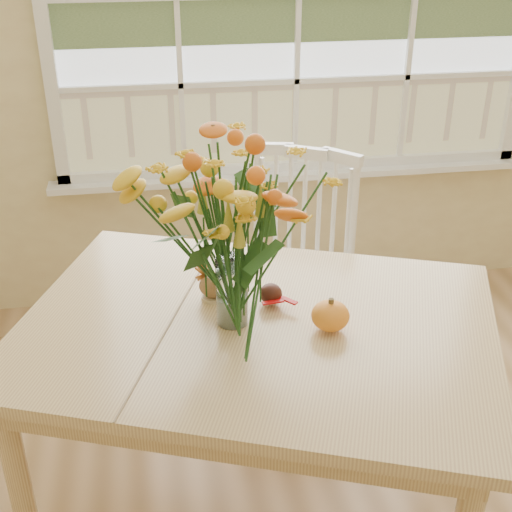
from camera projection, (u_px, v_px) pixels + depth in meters
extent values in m
cube|color=#D7C28A|center=(296.00, 36.00, 3.19)|extent=(4.00, 0.02, 2.70)
cube|color=white|center=(295.00, 174.00, 3.44)|extent=(2.42, 0.12, 0.03)
cube|color=tan|center=(257.00, 328.00, 2.11)|extent=(1.71, 1.47, 0.04)
cube|color=tan|center=(257.00, 346.00, 2.14)|extent=(1.56, 1.32, 0.10)
cylinder|color=tan|center=(21.00, 491.00, 2.03)|extent=(0.07, 0.07, 0.73)
cylinder|color=tan|center=(125.00, 332.00, 2.77)|extent=(0.07, 0.07, 0.73)
cylinder|color=tan|center=(445.00, 371.00, 2.54)|extent=(0.07, 0.07, 0.73)
cube|color=white|center=(290.00, 287.00, 2.87)|extent=(0.62, 0.62, 0.05)
cube|color=white|center=(304.00, 213.00, 2.89)|extent=(0.43, 0.26, 0.53)
cylinder|color=white|center=(236.00, 349.00, 2.90)|extent=(0.04, 0.04, 0.46)
cylinder|color=white|center=(263.00, 309.00, 3.18)|extent=(0.04, 0.04, 0.46)
cylinder|color=white|center=(318.00, 367.00, 2.79)|extent=(0.04, 0.04, 0.46)
cylinder|color=white|center=(338.00, 323.00, 3.07)|extent=(0.04, 0.04, 0.46)
cylinder|color=white|center=(232.00, 291.00, 2.05)|extent=(0.10, 0.10, 0.22)
ellipsoid|color=orange|center=(330.00, 317.00, 2.04)|extent=(0.12, 0.12, 0.09)
cylinder|color=#CCB78C|center=(212.00, 297.00, 2.21)|extent=(0.07, 0.07, 0.01)
ellipsoid|color=brown|center=(212.00, 287.00, 2.20)|extent=(0.11, 0.10, 0.07)
ellipsoid|color=#38160F|center=(271.00, 294.00, 2.18)|extent=(0.07, 0.07, 0.07)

